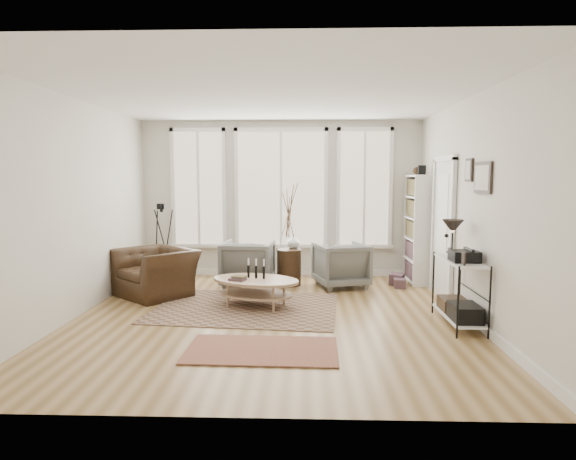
{
  "coord_description": "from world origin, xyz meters",
  "views": [
    {
      "loc": [
        0.43,
        -6.28,
        1.85
      ],
      "look_at": [
        0.2,
        0.6,
        1.1
      ],
      "focal_mm": 30.0,
      "sensor_mm": 36.0,
      "label": 1
    }
  ],
  "objects_px": {
    "coffee_table": "(255,285)",
    "armchair_left": "(248,264)",
    "accent_chair": "(156,272)",
    "bookcase": "(417,229)",
    "side_table": "(289,237)",
    "low_shelf": "(459,285)",
    "armchair_right": "(341,265)"
  },
  "relations": [
    {
      "from": "coffee_table",
      "to": "armchair_left",
      "type": "distance_m",
      "value": 1.31
    },
    {
      "from": "coffee_table",
      "to": "accent_chair",
      "type": "relative_size",
      "value": 1.3
    },
    {
      "from": "bookcase",
      "to": "side_table",
      "type": "distance_m",
      "value": 2.29
    },
    {
      "from": "bookcase",
      "to": "low_shelf",
      "type": "distance_m",
      "value": 2.56
    },
    {
      "from": "coffee_table",
      "to": "accent_chair",
      "type": "height_order",
      "value": "accent_chair"
    },
    {
      "from": "bookcase",
      "to": "accent_chair",
      "type": "distance_m",
      "value": 4.52
    },
    {
      "from": "armchair_left",
      "to": "bookcase",
      "type": "bearing_deg",
      "value": -167.06
    },
    {
      "from": "coffee_table",
      "to": "side_table",
      "type": "height_order",
      "value": "side_table"
    },
    {
      "from": "bookcase",
      "to": "accent_chair",
      "type": "height_order",
      "value": "bookcase"
    },
    {
      "from": "coffee_table",
      "to": "side_table",
      "type": "bearing_deg",
      "value": 72.52
    },
    {
      "from": "bookcase",
      "to": "coffee_table",
      "type": "xyz_separation_m",
      "value": [
        -2.7,
        -1.74,
        -0.64
      ]
    },
    {
      "from": "armchair_left",
      "to": "accent_chair",
      "type": "xyz_separation_m",
      "value": [
        -1.39,
        -0.67,
        -0.03
      ]
    },
    {
      "from": "armchair_right",
      "to": "side_table",
      "type": "relative_size",
      "value": 0.48
    },
    {
      "from": "coffee_table",
      "to": "armchair_right",
      "type": "bearing_deg",
      "value": 44.5
    },
    {
      "from": "bookcase",
      "to": "low_shelf",
      "type": "height_order",
      "value": "bookcase"
    },
    {
      "from": "low_shelf",
      "to": "coffee_table",
      "type": "xyz_separation_m",
      "value": [
        -2.65,
        0.78,
        -0.2
      ]
    },
    {
      "from": "low_shelf",
      "to": "accent_chair",
      "type": "height_order",
      "value": "low_shelf"
    },
    {
      "from": "side_table",
      "to": "accent_chair",
      "type": "bearing_deg",
      "value": -159.18
    },
    {
      "from": "armchair_right",
      "to": "armchair_left",
      "type": "bearing_deg",
      "value": -15.47
    },
    {
      "from": "low_shelf",
      "to": "accent_chair",
      "type": "distance_m",
      "value": 4.51
    },
    {
      "from": "bookcase",
      "to": "armchair_left",
      "type": "xyz_separation_m",
      "value": [
        -2.95,
        -0.45,
        -0.56
      ]
    },
    {
      "from": "low_shelf",
      "to": "coffee_table",
      "type": "bearing_deg",
      "value": 163.56
    },
    {
      "from": "accent_chair",
      "to": "armchair_right",
      "type": "bearing_deg",
      "value": 53.1
    },
    {
      "from": "bookcase",
      "to": "coffee_table",
      "type": "bearing_deg",
      "value": -147.23
    },
    {
      "from": "accent_chair",
      "to": "armchair_left",
      "type": "bearing_deg",
      "value": 65.9
    },
    {
      "from": "low_shelf",
      "to": "armchair_left",
      "type": "relative_size",
      "value": 1.51
    },
    {
      "from": "side_table",
      "to": "accent_chair",
      "type": "xyz_separation_m",
      "value": [
        -2.08,
        -0.79,
        -0.47
      ]
    },
    {
      "from": "low_shelf",
      "to": "accent_chair",
      "type": "relative_size",
      "value": 1.16
    },
    {
      "from": "armchair_right",
      "to": "low_shelf",
      "type": "bearing_deg",
      "value": 106.34
    },
    {
      "from": "bookcase",
      "to": "armchair_right",
      "type": "distance_m",
      "value": 1.56
    },
    {
      "from": "coffee_table",
      "to": "armchair_right",
      "type": "relative_size",
      "value": 1.75
    },
    {
      "from": "bookcase",
      "to": "side_table",
      "type": "xyz_separation_m",
      "value": [
        -2.26,
        -0.33,
        -0.12
      ]
    }
  ]
}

